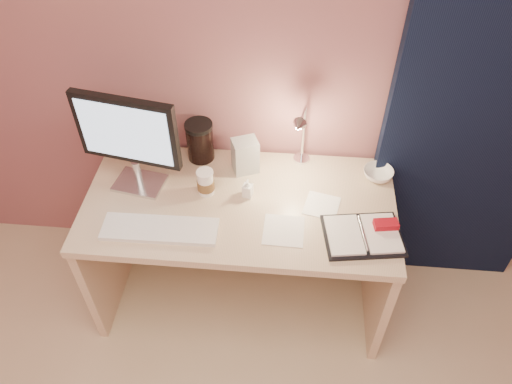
# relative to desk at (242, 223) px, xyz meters

# --- Properties ---
(room) EXTENTS (3.50, 3.50, 3.50)m
(room) POSITION_rel_desk_xyz_m (0.95, 0.24, 0.63)
(room) COLOR #C6B28E
(room) RESTS_ON ground
(desk) EXTENTS (1.40, 0.70, 0.73)m
(desk) POSITION_rel_desk_xyz_m (0.00, 0.00, 0.00)
(desk) COLOR #D2B194
(desk) RESTS_ON ground
(monitor) EXTENTS (0.45, 0.20, 0.48)m
(monitor) POSITION_rel_desk_xyz_m (-0.47, -0.00, 0.52)
(monitor) COLOR silver
(monitor) RESTS_ON desk
(keyboard) EXTENTS (0.49, 0.15, 0.02)m
(keyboard) POSITION_rel_desk_xyz_m (-0.32, -0.27, 0.24)
(keyboard) COLOR white
(keyboard) RESTS_ON desk
(planner) EXTENTS (0.36, 0.29, 0.05)m
(planner) POSITION_rel_desk_xyz_m (0.55, -0.22, 0.24)
(planner) COLOR black
(planner) RESTS_ON desk
(paper_a) EXTENTS (0.18, 0.18, 0.00)m
(paper_a) POSITION_rel_desk_xyz_m (0.21, -0.23, 0.23)
(paper_a) COLOR white
(paper_a) RESTS_ON desk
(paper_b) EXTENTS (0.18, 0.18, 0.00)m
(paper_b) POSITION_rel_desk_xyz_m (0.37, -0.07, 0.23)
(paper_b) COLOR white
(paper_b) RESTS_ON desk
(coffee_cup) EXTENTS (0.08, 0.08, 0.13)m
(coffee_cup) POSITION_rel_desk_xyz_m (-0.16, -0.03, 0.29)
(coffee_cup) COLOR white
(coffee_cup) RESTS_ON desk
(bowl) EXTENTS (0.18, 0.18, 0.04)m
(bowl) POSITION_rel_desk_xyz_m (0.63, 0.14, 0.25)
(bowl) COLOR white
(bowl) RESTS_ON desk
(lotion_bottle) EXTENTS (0.05, 0.05, 0.09)m
(lotion_bottle) POSITION_rel_desk_xyz_m (0.03, -0.03, 0.27)
(lotion_bottle) COLOR white
(lotion_bottle) RESTS_ON desk
(dark_jar) EXTENTS (0.13, 0.13, 0.18)m
(dark_jar) POSITION_rel_desk_xyz_m (-0.22, 0.21, 0.32)
(dark_jar) COLOR black
(dark_jar) RESTS_ON desk
(product_box) EXTENTS (0.14, 0.13, 0.17)m
(product_box) POSITION_rel_desk_xyz_m (0.00, 0.14, 0.31)
(product_box) COLOR #BBBCB7
(product_box) RESTS_ON desk
(desk_lamp) EXTENTS (0.10, 0.21, 0.34)m
(desk_lamp) POSITION_rel_desk_xyz_m (0.29, 0.15, 0.44)
(desk_lamp) COLOR silver
(desk_lamp) RESTS_ON desk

